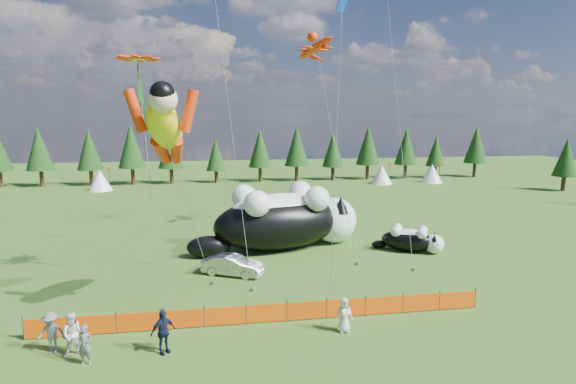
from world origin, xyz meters
name	(u,v)px	position (x,y,z in m)	size (l,w,h in m)	color
ground	(261,298)	(0.00, 0.00, 0.00)	(160.00, 160.00, 0.00)	#163509
safety_fence	(267,313)	(0.00, -3.00, 0.50)	(22.06, 0.06, 1.10)	#262626
tree_line	(232,156)	(0.00, 45.00, 4.00)	(90.00, 4.00, 8.00)	black
festival_tents	(309,176)	(11.00, 40.00, 1.40)	(50.00, 3.20, 2.80)	white
cat_large	(286,218)	(2.85, 9.40, 2.32)	(13.32, 7.08, 4.88)	black
cat_small	(411,239)	(11.97, 7.08, 0.91)	(4.89, 3.53, 1.92)	black
car	(233,265)	(-1.39, 4.03, 0.64)	(1.36, 3.90, 1.29)	#AFAFB4
spectator_a	(85,345)	(-7.66, -5.57, 0.84)	(0.61, 0.40, 1.69)	slate
spectator_b	(74,334)	(-8.32, -4.78, 0.96)	(0.93, 0.55, 1.92)	silver
spectator_c	(163,332)	(-4.64, -5.13, 0.96)	(1.12, 0.58, 1.92)	#121732
spectator_d	(51,333)	(-9.33, -4.36, 0.90)	(1.17, 0.60, 1.81)	slate
spectator_e	(344,315)	(3.47, -4.48, 0.83)	(0.81, 0.52, 1.65)	silver
superhero_kite	(165,127)	(-4.55, -1.80, 9.46)	(4.84, 7.05, 12.22)	yellow
gecko_kite	(316,48)	(5.87, 13.27, 15.41)	(5.24, 11.62, 17.55)	red
flower_kite	(138,62)	(-6.34, 2.79, 12.91)	(3.08, 5.32, 13.50)	red
diamond_kite_c	(341,23)	(4.13, -0.61, 14.58)	(1.46, 2.41, 16.19)	blue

